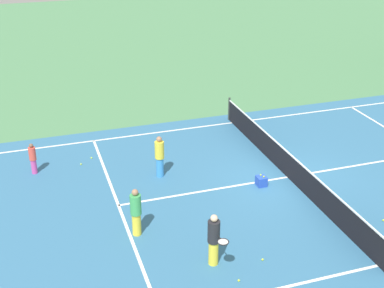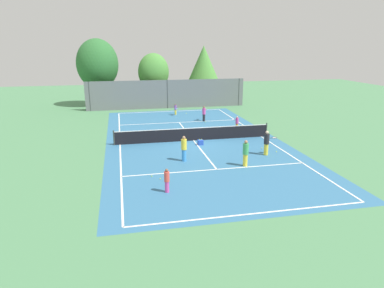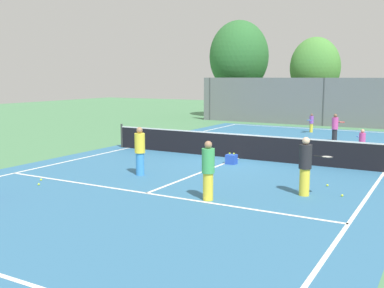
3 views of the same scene
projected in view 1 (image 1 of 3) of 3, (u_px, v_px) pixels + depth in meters
ground_plane at (288, 177)px, 19.78m from camera, size 80.00×80.00×0.00m
court_surface at (288, 177)px, 19.78m from camera, size 13.00×25.00×0.01m
tennis_net at (289, 165)px, 19.56m from camera, size 11.90×0.10×1.10m
player_1 at (136, 212)px, 16.11m from camera, size 0.34×0.34×1.60m
player_2 at (160, 156)px, 19.52m from camera, size 0.35×0.35×1.62m
player_4 at (33, 158)px, 19.80m from camera, size 0.26×0.26×1.23m
player_6 at (214, 239)px, 14.77m from camera, size 0.93×0.41×1.64m
ball_crate at (261, 181)px, 19.14m from camera, size 0.38×0.34×0.43m
tennis_ball_0 at (239, 281)px, 14.42m from camera, size 0.07×0.07×0.07m
tennis_ball_1 at (263, 260)px, 15.25m from camera, size 0.07×0.07×0.07m
tennis_ball_2 at (257, 134)px, 23.32m from camera, size 0.07×0.07×0.07m
tennis_ball_4 at (91, 158)px, 21.16m from camera, size 0.07×0.07×0.07m
tennis_ball_6 at (383, 220)px, 17.10m from camera, size 0.07×0.07×0.07m
tennis_ball_7 at (81, 164)px, 20.67m from camera, size 0.07×0.07×0.07m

